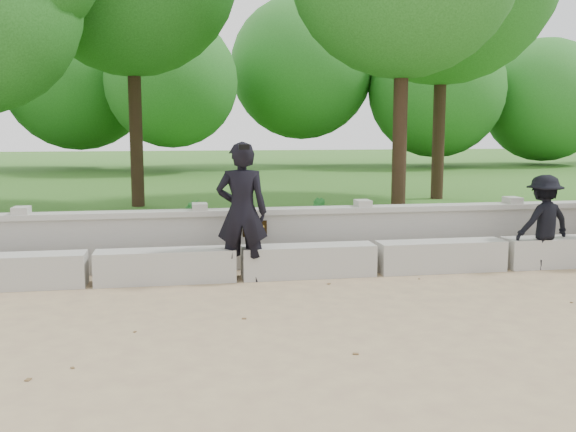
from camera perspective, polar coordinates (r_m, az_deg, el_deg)
The scene contains 9 objects.
ground at distance 7.24m, azimuth -2.93°, elevation -9.07°, with size 80.00×80.00×0.00m, color tan.
lawn at distance 20.99m, azimuth -7.60°, elevation 2.39°, with size 40.00×22.00×0.25m, color #2D661B.
concrete_bench at distance 9.02m, azimuth -4.42°, elevation -4.21°, with size 11.90×0.45×0.45m.
parapet_wall at distance 9.65m, azimuth -4.83°, elevation -1.96°, with size 12.50×0.35×0.90m.
man_main at distance 8.80m, azimuth -4.12°, elevation 0.36°, with size 0.76×0.69×1.92m.
visitor_mid at distance 10.31m, azimuth 21.76°, elevation -0.50°, with size 1.00×0.70×1.41m.
shrub_b at distance 12.24m, azimuth 2.82°, elevation 0.38°, with size 0.29×0.23×0.53m, color #256D2A.
shrub_c at distance 11.15m, azimuth 12.54°, elevation -0.49°, with size 0.49×0.43×0.55m, color #256D2A.
shrub_d at distance 11.30m, azimuth -8.58°, elevation -0.11°, with size 0.34×0.31×0.61m, color #256D2A.
Camera 1 is at (-0.83, -6.88, 2.11)m, focal length 40.00 mm.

